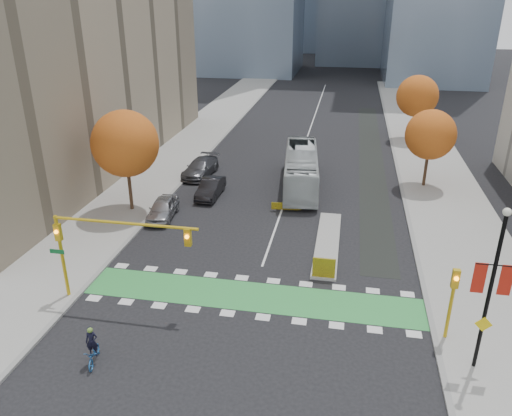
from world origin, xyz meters
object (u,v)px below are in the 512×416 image
at_px(parked_car_a, 163,209).
at_px(tree_west, 125,144).
at_px(parked_car_b, 211,188).
at_px(hazard_board, 324,268).
at_px(traffic_signal_west, 102,239).
at_px(traffic_signal_east, 453,294).
at_px(bus, 301,169).
at_px(parked_car_c, 200,168).
at_px(tree_east_near, 431,135).
at_px(banner_lamppost, 491,285).
at_px(cyclist, 93,351).
at_px(tree_east_far, 417,96).

bearing_deg(parked_car_a, tree_west, 158.44).
bearing_deg(tree_west, parked_car_b, 36.70).
distance_m(hazard_board, traffic_signal_west, 13.23).
xyz_separation_m(traffic_signal_east, bus, (-9.56, 20.45, -1.04)).
bearing_deg(bus, parked_car_c, 167.62).
relative_size(tree_east_near, bus, 0.58).
distance_m(tree_east_near, traffic_signal_east, 22.66).
bearing_deg(banner_lamppost, hazard_board, 138.21).
relative_size(tree_west, tree_east_near, 1.16).
height_order(tree_east_near, cyclist, tree_east_near).
relative_size(tree_east_far, cyclist, 3.77).
bearing_deg(parked_car_c, parked_car_a, -84.31).
xyz_separation_m(hazard_board, traffic_signal_east, (6.50, -4.71, 1.93)).
bearing_deg(traffic_signal_west, parked_car_b, 85.08).
relative_size(tree_east_far, parked_car_b, 1.64).
bearing_deg(tree_east_near, traffic_signal_west, -131.52).
bearing_deg(hazard_board, traffic_signal_east, -35.92).
xyz_separation_m(bus, parked_car_b, (-7.44, -3.84, -0.92)).
height_order(traffic_signal_west, parked_car_b, traffic_signal_west).
bearing_deg(parked_car_b, tree_east_near, 18.37).
height_order(tree_east_far, cyclist, tree_east_far).
relative_size(traffic_signal_west, parked_car_a, 1.86).
distance_m(hazard_board, banner_lamppost, 10.76).
relative_size(tree_west, parked_car_a, 1.80).
height_order(tree_west, parked_car_b, tree_west).
distance_m(bus, parked_car_a, 13.34).
distance_m(tree_east_near, parked_car_b, 19.84).
distance_m(bus, parked_car_c, 9.95).
relative_size(tree_east_near, banner_lamppost, 0.85).
bearing_deg(parked_car_a, cyclist, -85.69).
bearing_deg(tree_east_near, parked_car_b, -162.31).
height_order(hazard_board, tree_east_near, tree_east_near).
relative_size(tree_east_far, traffic_signal_east, 1.87).
distance_m(banner_lamppost, bus, 24.98).
bearing_deg(tree_west, cyclist, -72.00).
bearing_deg(bus, parked_car_a, -144.02).
relative_size(hazard_board, tree_east_far, 0.18).
distance_m(hazard_board, tree_east_near, 19.93).
distance_m(traffic_signal_west, traffic_signal_east, 18.48).
relative_size(hazard_board, bus, 0.12).
height_order(traffic_signal_east, parked_car_b, traffic_signal_east).
relative_size(cyclist, parked_car_b, 0.43).
bearing_deg(traffic_signal_east, tree_east_near, 86.19).
xyz_separation_m(tree_east_near, parked_car_a, (-21.00, -10.90, -4.08)).
bearing_deg(cyclist, parked_car_a, 85.74).
height_order(tree_east_far, traffic_signal_east, tree_east_far).
height_order(tree_west, banner_lamppost, banner_lamppost).
distance_m(tree_west, banner_lamppost, 27.63).
bearing_deg(hazard_board, bus, 100.99).
height_order(traffic_signal_east, parked_car_c, traffic_signal_east).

